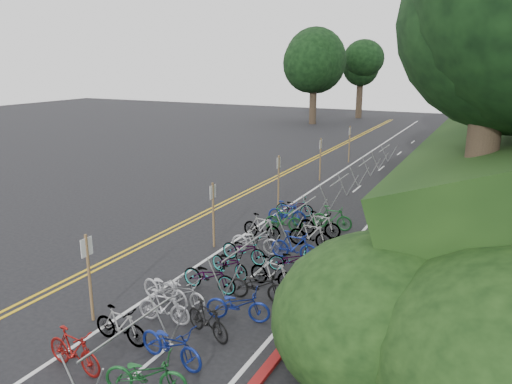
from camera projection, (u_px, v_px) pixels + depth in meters
The scene contains 9 objects.
ground at pixel (110, 298), 14.80m from camera, with size 120.00×120.00×0.00m, color black.
road_markings at pixel (271, 211), 23.27m from camera, with size 7.47×80.00×0.01m.
red_curb at pixel (389, 214), 22.73m from camera, with size 0.25×28.00×0.10m, color maroon.
bike_rack_front at pixel (130, 339), 10.98m from camera, with size 1.17×3.03×1.22m.
bike_racks_rest at pixel (339, 186), 24.55m from camera, with size 1.14×23.00×1.17m.
signpost_near at pixel (89, 272), 13.21m from camera, with size 0.08×0.40×2.46m.
signposts_rest at pixel (302, 166), 26.30m from camera, with size 0.08×18.40×2.50m.
bike_front at pixel (165, 288), 14.36m from camera, with size 1.82×0.64×0.96m, color #9E9EA3.
bike_valet at pixel (248, 263), 16.13m from camera, with size 3.17×14.78×1.07m.
Camera 1 is at (9.88, -10.16, 6.85)m, focal length 35.00 mm.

